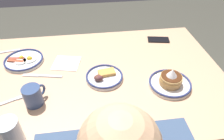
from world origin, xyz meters
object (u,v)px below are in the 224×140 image
(fork_far, at_px, (3,104))
(paper_napkin, at_px, (67,63))
(butter_knife, at_px, (42,76))
(plate_far_companion, at_px, (170,82))
(fork_near, at_px, (4,52))
(cell_phone, at_px, (158,40))
(drinking_glass, at_px, (12,135))
(plate_near_main, at_px, (104,77))
(plate_center_pancakes, at_px, (24,60))
(coffee_mug, at_px, (33,96))

(fork_far, bearing_deg, paper_napkin, -135.33)
(paper_napkin, relative_size, butter_knife, 0.69)
(plate_far_companion, bearing_deg, paper_napkin, -26.20)
(plate_far_companion, relative_size, fork_near, 1.16)
(paper_napkin, xyz_separation_m, butter_knife, (0.13, 0.10, 0.00))
(cell_phone, relative_size, fork_near, 0.76)
(drinking_glass, distance_m, fork_far, 0.26)
(plate_near_main, relative_size, butter_knife, 0.92)
(plate_near_main, relative_size, fork_far, 1.09)
(cell_phone, height_order, fork_near, cell_phone)
(paper_napkin, xyz_separation_m, fork_far, (0.29, 0.28, 0.00))
(plate_center_pancakes, relative_size, paper_napkin, 1.50)
(plate_center_pancakes, distance_m, cell_phone, 0.88)
(plate_center_pancakes, relative_size, fork_near, 1.20)
(cell_phone, bearing_deg, fork_near, 11.59)
(plate_far_companion, xyz_separation_m, drinking_glass, (0.72, 0.25, 0.03))
(plate_near_main, distance_m, coffee_mug, 0.37)
(plate_center_pancakes, distance_m, drinking_glass, 0.56)
(plate_center_pancakes, xyz_separation_m, fork_near, (0.15, -0.12, -0.01))
(coffee_mug, relative_size, drinking_glass, 0.77)
(paper_napkin, distance_m, fork_near, 0.43)
(coffee_mug, bearing_deg, drinking_glass, 78.09)
(plate_far_companion, relative_size, paper_napkin, 1.46)
(plate_near_main, bearing_deg, drinking_glass, 41.81)
(coffee_mug, bearing_deg, paper_napkin, -114.48)
(fork_near, distance_m, fork_far, 0.46)
(drinking_glass, relative_size, fork_near, 0.71)
(plate_center_pancakes, bearing_deg, fork_far, 83.64)
(drinking_glass, bearing_deg, butter_knife, -97.42)
(fork_near, relative_size, fork_far, 1.02)
(drinking_glass, xyz_separation_m, cell_phone, (-0.80, -0.70, -0.06))
(plate_center_pancakes, distance_m, fork_near, 0.19)
(drinking_glass, relative_size, paper_napkin, 0.89)
(plate_near_main, height_order, butter_knife, plate_near_main)
(plate_near_main, height_order, fork_far, plate_near_main)
(plate_far_companion, distance_m, paper_napkin, 0.60)
(butter_knife, bearing_deg, fork_far, 48.89)
(paper_napkin, xyz_separation_m, fork_near, (0.39, -0.17, 0.00))
(coffee_mug, height_order, cell_phone, coffee_mug)
(coffee_mug, relative_size, butter_knife, 0.47)
(cell_phone, height_order, paper_napkin, cell_phone)
(plate_near_main, relative_size, fork_near, 1.07)
(fork_near, bearing_deg, plate_near_main, 150.87)
(fork_near, xyz_separation_m, butter_knife, (-0.27, 0.27, -0.00))
(plate_center_pancakes, height_order, fork_near, plate_center_pancakes)
(plate_center_pancakes, height_order, butter_knife, plate_center_pancakes)
(drinking_glass, height_order, cell_phone, drinking_glass)
(plate_far_companion, bearing_deg, drinking_glass, 18.90)
(plate_center_pancakes, relative_size, drinking_glass, 1.69)
(plate_far_companion, distance_m, drinking_glass, 0.76)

